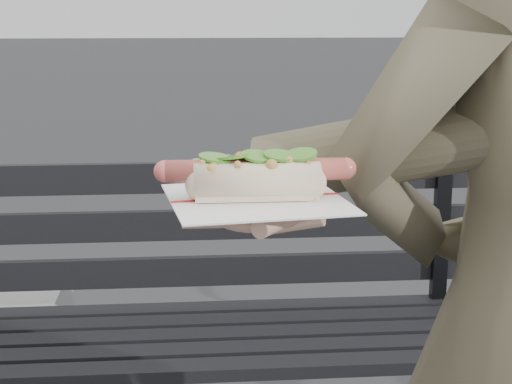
% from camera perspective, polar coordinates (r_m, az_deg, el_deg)
% --- Properties ---
extents(park_bench, '(1.50, 0.44, 0.88)m').
position_cam_1_polar(park_bench, '(2.03, -4.87, -8.26)').
color(park_bench, black).
rests_on(park_bench, ground).
extents(held_hotdog, '(0.62, 0.31, 0.20)m').
position_cam_1_polar(held_hotdog, '(0.96, 11.02, 2.96)').
color(held_hotdog, brown).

